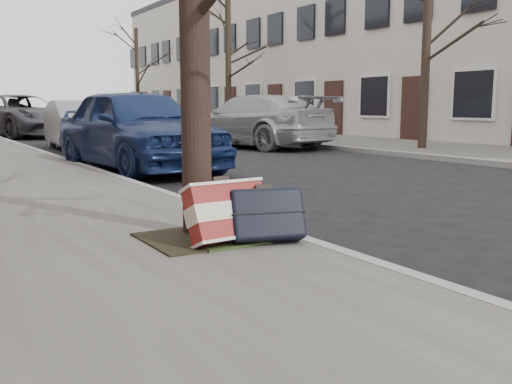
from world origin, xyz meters
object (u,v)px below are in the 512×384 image
suitcase_red (228,213)px  car_near_mid (82,125)px  suitcase_navy (266,215)px  car_near_front (137,128)px

suitcase_red → car_near_mid: (1.94, 11.76, 0.30)m
suitcase_navy → car_near_front: size_ratio=0.13×
car_near_mid → suitcase_navy: bearing=-94.9°
suitcase_red → suitcase_navy: bearing=-28.0°
suitcase_navy → car_near_mid: size_ratio=0.14×
suitcase_red → suitcase_navy: 0.30m
car_near_front → car_near_mid: size_ratio=1.13×
car_near_front → suitcase_red: bearing=-107.9°
car_near_front → car_near_mid: car_near_front is taller
suitcase_navy → car_near_front: bearing=95.8°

